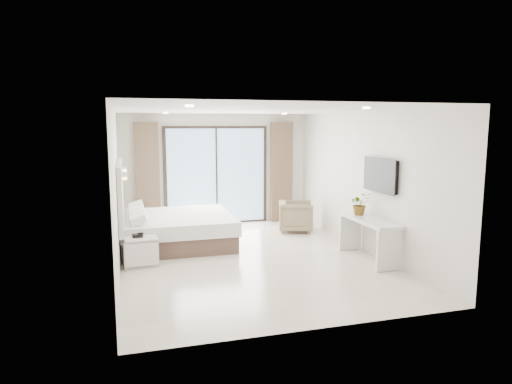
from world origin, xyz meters
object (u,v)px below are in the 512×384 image
nightstand (141,251)px  console_desk (369,230)px  bed (176,229)px  armchair (296,215)px

nightstand → console_desk: bearing=-14.7°
bed → armchair: 2.83m
bed → nightstand: (-0.73, -1.22, -0.07)m
nightstand → console_desk: console_desk is taller
bed → console_desk: size_ratio=1.45×
console_desk → armchair: bearing=100.2°
bed → armchair: armchair is taller
console_desk → nightstand: bearing=168.7°
bed → nightstand: 1.43m
bed → nightstand: bed is taller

